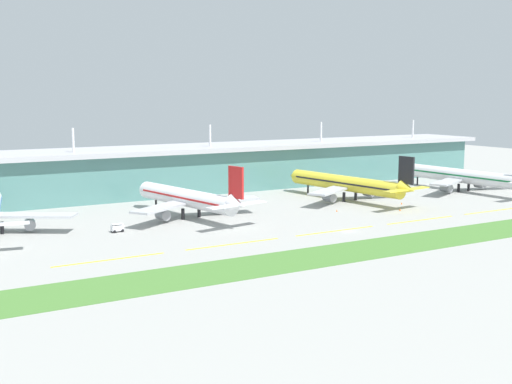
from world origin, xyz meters
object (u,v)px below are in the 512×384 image
safety_cone_nose_front (337,211)px  airliner_near_middle (188,198)px  airliner_far_middle (347,184)px  safety_cone_left_wingtip (400,210)px  baggage_cart (117,228)px  safety_cone_right_wingtip (402,203)px  airliner_farthest (461,176)px

safety_cone_nose_front → airliner_near_middle: bearing=163.1°
airliner_near_middle → airliner_far_middle: size_ratio=0.90×
airliner_far_middle → safety_cone_nose_front: bearing=-135.9°
safety_cone_nose_front → safety_cone_left_wingtip: bearing=-26.0°
airliner_near_middle → safety_cone_left_wingtip: 73.57m
baggage_cart → safety_cone_right_wingtip: 106.38m
airliner_far_middle → safety_cone_nose_front: 25.61m
airliner_near_middle → airliner_farthest: same height
baggage_cart → safety_cone_left_wingtip: (96.36, -14.22, -0.91)m
airliner_farthest → baggage_cart: bearing=-176.8°
safety_cone_left_wingtip → safety_cone_nose_front: same height
safety_cone_nose_front → safety_cone_right_wingtip: size_ratio=1.00×
airliner_near_middle → airliner_farthest: bearing=-1.0°
airliner_near_middle → safety_cone_nose_front: (49.06, -14.95, -6.09)m
airliner_near_middle → safety_cone_right_wingtip: (78.97, -14.63, -6.09)m
airliner_farthest → safety_cone_right_wingtip: airliner_farthest is taller
safety_cone_left_wingtip → safety_cone_right_wingtip: bearing=45.3°
safety_cone_left_wingtip → safety_cone_nose_front: bearing=154.0°
airliner_far_middle → safety_cone_left_wingtip: airliner_far_middle is taller
airliner_farthest → airliner_far_middle: bearing=175.5°
baggage_cart → safety_cone_right_wingtip: bearing=-2.2°
airliner_farthest → safety_cone_nose_front: 75.54m
airliner_near_middle → safety_cone_left_wingtip: size_ratio=83.91×
safety_cone_left_wingtip → safety_cone_nose_front: (-19.98, 9.73, 0.00)m
airliner_far_middle → safety_cone_left_wingtip: bearing=-85.6°
airliner_far_middle → safety_cone_left_wingtip: size_ratio=93.13×
airliner_far_middle → baggage_cart: airliner_far_middle is taller
baggage_cart → airliner_farthest: bearing=3.2°
airliner_far_middle → safety_cone_left_wingtip: 27.79m
airliner_far_middle → baggage_cart: bearing=-172.3°
baggage_cart → safety_cone_left_wingtip: size_ratio=5.31×
safety_cone_left_wingtip → baggage_cart: bearing=171.6°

